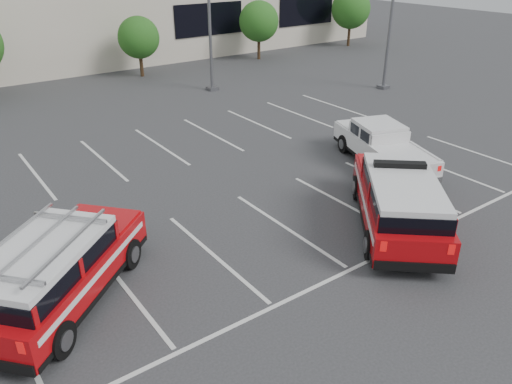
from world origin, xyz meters
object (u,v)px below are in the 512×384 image
Objects in this scene: white_pickup at (382,150)px; ladder_suv at (58,275)px; tree_far_right at (351,10)px; light_pole_mid at (209,2)px; tree_right at (260,23)px; light_pole_right at (393,1)px; tree_mid_right at (140,39)px; fire_chief_suv at (398,205)px.

ladder_suv reaches higher than white_pickup.
tree_far_right is at bearing 82.48° from ladder_suv.
light_pole_mid is at bearing 96.70° from ladder_suv.
tree_far_right reaches higher than tree_right.
light_pole_right is 1.88× the size of ladder_suv.
tree_far_right is 27.70m from white_pickup.
tree_right reaches higher than white_pickup.
tree_right is (10.00, 0.00, 0.27)m from tree_mid_right.
fire_chief_suv is at bearing -117.01° from tree_right.
light_pole_mid is 14.98m from white_pickup.
tree_mid_right is 24.80m from ladder_suv.
ladder_suv is at bearing -157.25° from light_pole_right.
tree_far_right is at bearing 88.16° from fire_chief_suv.
tree_mid_right is 20.01m from tree_far_right.
tree_far_right reaches higher than ladder_suv.
ladder_suv is at bearing -154.61° from white_pickup.
fire_chief_suv is (-13.19, -12.05, -4.33)m from light_pole_right.
tree_mid_right is 0.73× the size of ladder_suv.
tree_right is 0.43× the size of light_pole_mid.
light_pole_right is 1.78× the size of white_pickup.
tree_mid_right is at bearing -180.00° from tree_right.
tree_far_right is 0.84× the size of white_pickup.
tree_right is at bearing 103.91° from fire_chief_suv.
white_pickup is (1.31, -20.31, -1.84)m from tree_mid_right.
ladder_suv is (-21.99, -21.65, -1.92)m from tree_right.
tree_far_right is at bearing 52.96° from light_pole_right.
tree_mid_right is 0.68× the size of fire_chief_suv.
tree_right is 0.43× the size of light_pole_right.
ladder_suv is (-9.70, 2.45, -0.00)m from fire_chief_suv.
light_pole_mid is (1.91, -6.05, 2.68)m from tree_mid_right.
fire_chief_suv is (-12.28, -24.10, -1.92)m from tree_right.
white_pickup is at bearing -132.61° from tree_far_right.
white_pickup is (3.60, 3.78, -0.19)m from fire_chief_suv.
fire_chief_suv is at bearing -113.89° from white_pickup.
ladder_suv is at bearing -145.91° from tree_far_right.
tree_mid_right is at bearing 132.17° from light_pole_right.
fire_chief_suv is (-4.19, -18.05, -4.33)m from light_pole_mid.
light_pole_right is (9.00, -6.00, 0.00)m from light_pole_mid.
tree_right is 30.91m from ladder_suv.
light_pole_right is at bearing 71.14° from ladder_suv.
tree_mid_right is 20.44m from white_pickup.
tree_mid_right is 10.00m from tree_right.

